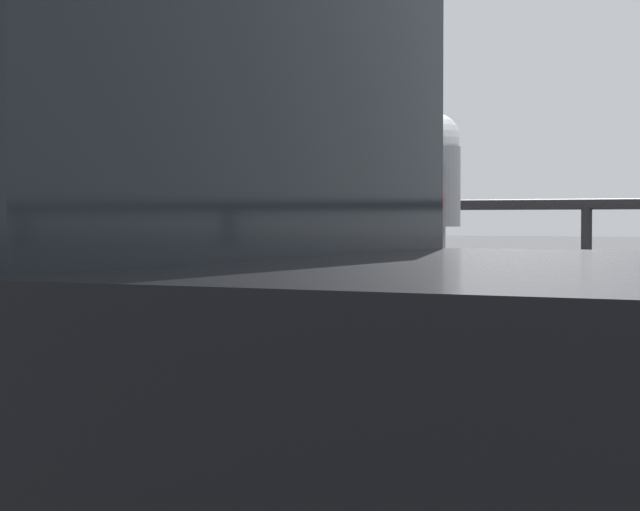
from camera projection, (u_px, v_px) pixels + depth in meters
The scene contains 4 objects.
sidewalk_curb at pixel (504, 473), 5.19m from camera, with size 36.00×3.34×0.14m, color gray.
parking_meter at pixel (435, 229), 3.96m from camera, with size 0.17×0.18×1.41m.
pedestrian_at_meter at pixel (300, 258), 4.48m from camera, with size 0.69×0.50×1.60m.
background_railing at pixel (586, 262), 6.45m from camera, with size 24.06×0.06×1.17m.
Camera 1 is at (1.60, -3.30, 1.19)m, focal length 65.83 mm.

